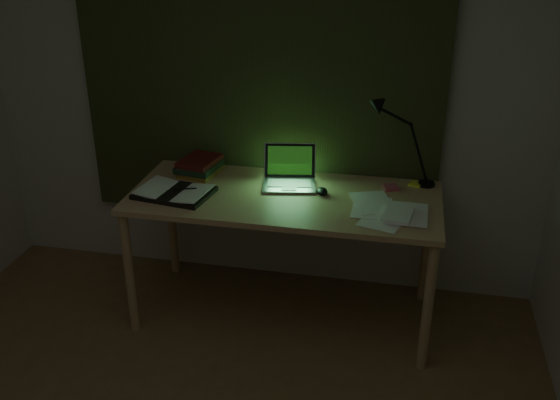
% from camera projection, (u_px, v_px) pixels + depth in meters
% --- Properties ---
extents(wall_back, '(3.50, 0.00, 2.50)m').
position_uv_depth(wall_back, '(260.00, 93.00, 3.77)').
color(wall_back, beige).
rests_on(wall_back, ground).
extents(curtain, '(2.20, 0.06, 2.00)m').
position_uv_depth(curtain, '(258.00, 61.00, 3.65)').
color(curtain, '#2F351A').
rests_on(curtain, wall_back).
extents(desk, '(1.74, 0.76, 0.79)m').
position_uv_depth(desk, '(284.00, 257.00, 3.67)').
color(desk, tan).
rests_on(desk, floor).
extents(laptop, '(0.36, 0.39, 0.22)m').
position_uv_depth(laptop, '(289.00, 169.00, 3.57)').
color(laptop, '#B5B5BA').
rests_on(laptop, desk).
extents(open_textbook, '(0.45, 0.35, 0.03)m').
position_uv_depth(open_textbook, '(174.00, 192.00, 3.50)').
color(open_textbook, white).
rests_on(open_textbook, desk).
extents(book_stack, '(0.27, 0.30, 0.10)m').
position_uv_depth(book_stack, '(200.00, 166.00, 3.77)').
color(book_stack, white).
rests_on(book_stack, desk).
extents(loose_papers, '(0.40, 0.41, 0.02)m').
position_uv_depth(loose_papers, '(388.00, 212.00, 3.29)').
color(loose_papers, white).
rests_on(loose_papers, desk).
extents(mouse, '(0.08, 0.11, 0.04)m').
position_uv_depth(mouse, '(322.00, 191.00, 3.51)').
color(mouse, black).
rests_on(mouse, desk).
extents(sticky_yellow, '(0.09, 0.09, 0.01)m').
position_uv_depth(sticky_yellow, '(416.00, 184.00, 3.63)').
color(sticky_yellow, '#F1FF35').
rests_on(sticky_yellow, desk).
extents(sticky_pink, '(0.10, 0.10, 0.02)m').
position_uv_depth(sticky_pink, '(391.00, 187.00, 3.58)').
color(sticky_pink, '#C44C61').
rests_on(sticky_pink, desk).
extents(desk_lamp, '(0.36, 0.29, 0.52)m').
position_uv_depth(desk_lamp, '(431.00, 143.00, 3.52)').
color(desk_lamp, black).
rests_on(desk_lamp, desk).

